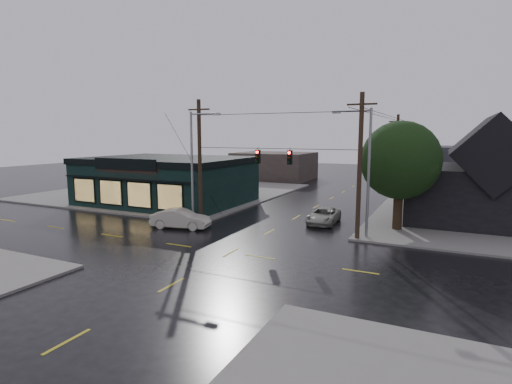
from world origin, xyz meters
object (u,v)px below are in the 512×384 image
at_px(sedan_cream, 180,219).
at_px(corner_tree, 400,161).
at_px(utility_pole_ne, 357,240).
at_px(utility_pole_nw, 201,223).
at_px(suv_silver, 324,216).

bearing_deg(sedan_cream, corner_tree, -79.93).
height_order(corner_tree, utility_pole_ne, corner_tree).
relative_size(utility_pole_nw, sedan_cream, 2.19).
relative_size(utility_pole_ne, sedan_cream, 2.19).
distance_m(corner_tree, sedan_cream, 17.45).
bearing_deg(sedan_cream, utility_pole_nw, -20.42).
distance_m(utility_pole_ne, suv_silver, 5.52).
bearing_deg(utility_pole_nw, corner_tree, 15.00).
bearing_deg(sedan_cream, suv_silver, -68.69).
bearing_deg(utility_pole_ne, corner_tree, 61.64).
xyz_separation_m(utility_pole_ne, suv_silver, (-3.61, 4.13, 0.65)).
relative_size(utility_pole_ne, suv_silver, 2.17).
relative_size(utility_pole_nw, suv_silver, 2.17).
xyz_separation_m(corner_tree, suv_silver, (-5.80, 0.05, -4.75)).
height_order(corner_tree, utility_pole_nw, corner_tree).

